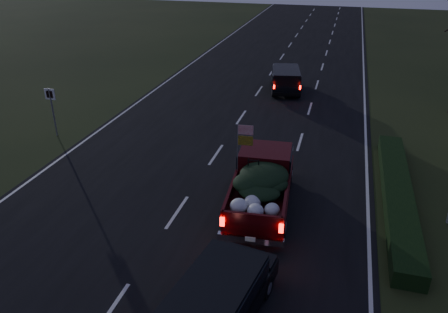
% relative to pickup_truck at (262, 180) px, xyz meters
% --- Properties ---
extents(ground, '(120.00, 120.00, 0.00)m').
position_rel_pickup_truck_xyz_m(ground, '(-2.85, -1.39, -1.05)').
color(ground, black).
rests_on(ground, ground).
extents(road_asphalt, '(14.00, 120.00, 0.02)m').
position_rel_pickup_truck_xyz_m(road_asphalt, '(-2.85, -1.39, -1.04)').
color(road_asphalt, black).
rests_on(road_asphalt, ground).
extents(hedge_row, '(1.00, 10.00, 0.60)m').
position_rel_pickup_truck_xyz_m(hedge_row, '(4.95, 1.61, -0.75)').
color(hedge_row, black).
rests_on(hedge_row, ground).
extents(route_sign, '(0.55, 0.08, 2.50)m').
position_rel_pickup_truck_xyz_m(route_sign, '(-11.35, 3.61, 0.61)').
color(route_sign, gray).
rests_on(route_sign, ground).
extents(pickup_truck, '(2.46, 5.51, 2.81)m').
position_rel_pickup_truck_xyz_m(pickup_truck, '(0.00, 0.00, 0.00)').
color(pickup_truck, '#3F080C').
rests_on(pickup_truck, ground).
extents(lead_suv, '(2.52, 4.49, 1.22)m').
position_rel_pickup_truck_xyz_m(lead_suv, '(-1.19, 14.12, -0.13)').
color(lead_suv, black).
rests_on(lead_suv, ground).
extents(rear_suv, '(2.45, 4.46, 1.21)m').
position_rel_pickup_truck_xyz_m(rear_suv, '(0.04, -6.02, -0.14)').
color(rear_suv, black).
rests_on(rear_suv, ground).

